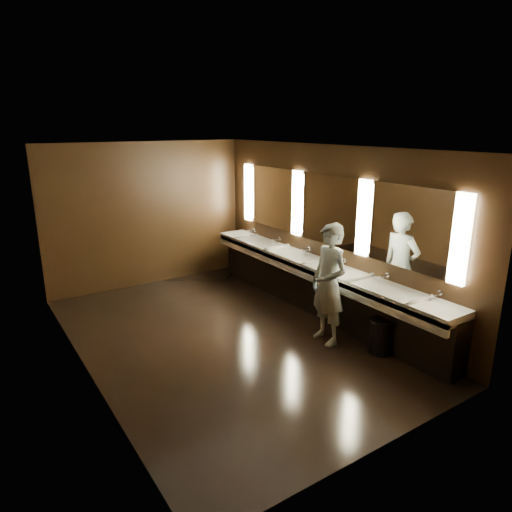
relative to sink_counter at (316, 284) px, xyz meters
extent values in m
plane|color=black|center=(-1.79, 0.00, -0.50)|extent=(6.00, 6.00, 0.00)
cube|color=#2D2D2B|center=(-1.79, 0.00, 2.30)|extent=(4.00, 6.00, 0.02)
cube|color=black|center=(-1.79, 3.00, 0.90)|extent=(4.00, 0.02, 2.80)
cube|color=black|center=(-1.79, -3.00, 0.90)|extent=(4.00, 0.02, 2.80)
cube|color=black|center=(-3.79, 0.00, 0.90)|extent=(0.02, 6.00, 2.80)
cube|color=black|center=(0.21, 0.00, 0.90)|extent=(0.02, 6.00, 2.80)
cube|color=black|center=(0.03, 0.00, -0.09)|extent=(0.36, 5.40, 0.81)
cube|color=white|center=(-0.07, 0.00, 0.35)|extent=(0.55, 5.40, 0.12)
cube|color=white|center=(-0.31, 0.00, 0.27)|extent=(0.06, 5.40, 0.18)
cylinder|color=silver|center=(0.12, -2.20, 0.49)|extent=(0.18, 0.04, 0.04)
cylinder|color=silver|center=(0.12, -1.32, 0.49)|extent=(0.18, 0.04, 0.04)
cylinder|color=silver|center=(0.12, -0.44, 0.49)|extent=(0.18, 0.04, 0.04)
cylinder|color=silver|center=(0.12, 0.44, 0.49)|extent=(0.18, 0.04, 0.04)
cylinder|color=silver|center=(0.12, 1.32, 0.49)|extent=(0.18, 0.04, 0.04)
cylinder|color=silver|center=(0.12, 2.20, 0.49)|extent=(0.18, 0.04, 0.04)
cube|color=#FEF4C8|center=(0.18, -2.40, 1.25)|extent=(0.06, 0.22, 1.15)
cube|color=white|center=(0.19, -1.60, 1.25)|extent=(0.03, 1.32, 1.15)
cube|color=#FEF4C8|center=(0.18, -0.80, 1.25)|extent=(0.06, 0.23, 1.15)
cube|color=white|center=(0.19, 0.00, 1.25)|extent=(0.03, 1.32, 1.15)
cube|color=#FEF4C8|center=(0.18, 0.80, 1.25)|extent=(0.06, 0.23, 1.15)
cube|color=white|center=(0.19, 1.60, 1.25)|extent=(0.03, 1.32, 1.15)
cube|color=#FEF4C8|center=(0.18, 2.40, 1.25)|extent=(0.06, 0.22, 1.15)
imported|color=#94BEDD|center=(-0.60, -0.94, 0.40)|extent=(0.47, 0.68, 1.79)
cylinder|color=black|center=(-0.22, -1.64, -0.25)|extent=(0.34, 0.34, 0.50)
camera|label=1|loc=(-4.90, -5.51, 2.61)|focal=32.00mm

